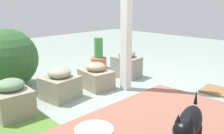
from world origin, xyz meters
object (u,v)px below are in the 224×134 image
object	(u,v)px
stone_planter_far	(12,99)
round_shrub	(7,59)
dog	(189,124)
porch_pillar	(127,0)
stone_planter_nearest	(126,65)
stone_planter_mid	(60,85)
terracotta_pot_tall	(99,58)
stone_planter_near	(96,77)

from	to	relation	value
stone_planter_far	round_shrub	distance (m)	1.03
round_shrub	dog	bearing A→B (deg)	-172.86
porch_pillar	dog	distance (m)	1.91
stone_planter_nearest	stone_planter_mid	size ratio (longest dim) A/B	1.02
stone_planter_mid	terracotta_pot_tall	size ratio (longest dim) A/B	0.79
porch_pillar	stone_planter_mid	bearing A→B (deg)	66.91
dog	stone_planter_far	bearing A→B (deg)	22.00
porch_pillar	round_shrub	bearing A→B (deg)	42.43
stone_planter_near	round_shrub	distance (m)	1.31
stone_planter_near	dog	size ratio (longest dim) A/B	0.76
stone_planter_mid	dog	world-z (taller)	dog
stone_planter_near	round_shrub	xyz separation A→B (m)	(0.92, 0.89, 0.27)
stone_planter_nearest	terracotta_pot_tall	world-z (taller)	terracotta_pot_tall
stone_planter_near	dog	world-z (taller)	dog
stone_planter_mid	stone_planter_far	size ratio (longest dim) A/B	0.96
porch_pillar	terracotta_pot_tall	bearing A→B (deg)	-23.79
stone_planter_nearest	terracotta_pot_tall	distance (m)	0.73
porch_pillar	dog	world-z (taller)	porch_pillar
porch_pillar	stone_planter_far	distance (m)	1.89
stone_planter_far	round_shrub	size ratio (longest dim) A/B	0.56
stone_planter_nearest	terracotta_pot_tall	size ratio (longest dim) A/B	0.81
stone_planter_near	dog	bearing A→B (deg)	162.61
stone_planter_far	porch_pillar	bearing A→B (deg)	-102.38
stone_planter_near	stone_planter_mid	world-z (taller)	stone_planter_mid
porch_pillar	dog	xyz separation A→B (m)	(-1.42, 0.82, -0.98)
stone_planter_nearest	porch_pillar	bearing A→B (deg)	130.18
round_shrub	terracotta_pot_tall	xyz separation A→B (m)	(-0.14, -1.65, -0.23)
porch_pillar	round_shrub	xyz separation A→B (m)	(1.27, 1.16, -0.82)
stone_planter_near	round_shrub	size ratio (longest dim) A/B	0.59
porch_pillar	terracotta_pot_tall	xyz separation A→B (m)	(1.12, -0.49, -1.04)
terracotta_pot_tall	porch_pillar	bearing A→B (deg)	156.21
porch_pillar	stone_planter_far	world-z (taller)	porch_pillar
porch_pillar	stone_planter_far	size ratio (longest dim) A/B	5.12
porch_pillar	stone_planter_nearest	xyz separation A→B (m)	(0.39, -0.47, -1.04)
porch_pillar	stone_planter_nearest	distance (m)	1.21
round_shrub	stone_planter_near	bearing A→B (deg)	-136.09
dog	terracotta_pot_tall	bearing A→B (deg)	-27.31
stone_planter_mid	dog	bearing A→B (deg)	-178.39
stone_planter_nearest	round_shrub	size ratio (longest dim) A/B	0.55
round_shrub	dog	world-z (taller)	round_shrub
stone_planter_nearest	stone_planter_mid	xyz separation A→B (m)	(-0.02, 1.34, -0.03)
stone_planter_nearest	stone_planter_near	size ratio (longest dim) A/B	0.93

